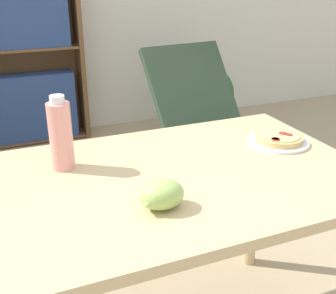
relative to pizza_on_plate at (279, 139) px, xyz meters
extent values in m
cube|color=#D1B27F|center=(-0.48, -0.09, -0.03)|extent=(1.28, 0.81, 0.03)
cylinder|color=#D1B27F|center=(0.10, 0.26, -0.42)|extent=(0.06, 0.06, 0.73)
cylinder|color=white|center=(0.00, 0.00, -0.01)|extent=(0.23, 0.23, 0.01)
cylinder|color=#DBB26B|center=(0.00, 0.00, 0.01)|extent=(0.18, 0.18, 0.02)
cylinder|color=#EACC7A|center=(0.00, 0.00, 0.02)|extent=(0.15, 0.15, 0.00)
cylinder|color=#A83328|center=(-0.04, -0.03, 0.02)|extent=(0.03, 0.03, 0.00)
cylinder|color=#A83328|center=(0.02, 0.00, 0.02)|extent=(0.03, 0.03, 0.00)
cylinder|color=#A83328|center=(0.03, -0.02, 0.02)|extent=(0.03, 0.03, 0.00)
cylinder|color=#A83328|center=(-0.04, -0.04, 0.02)|extent=(0.03, 0.03, 0.00)
ellipsoid|color=#A8CC66|center=(-0.58, -0.27, 0.03)|extent=(0.12, 0.10, 0.08)
sphere|color=#A8CC66|center=(-0.61, -0.24, 0.03)|extent=(0.03, 0.03, 0.03)
sphere|color=#A8CC66|center=(-0.61, -0.29, 0.04)|extent=(0.02, 0.02, 0.02)
sphere|color=#A8CC66|center=(-0.57, -0.24, 0.00)|extent=(0.02, 0.02, 0.02)
sphere|color=#A8CC66|center=(-0.61, -0.25, 0.01)|extent=(0.03, 0.03, 0.03)
sphere|color=#A8CC66|center=(-0.58, -0.25, 0.00)|extent=(0.02, 0.02, 0.02)
sphere|color=#A8CC66|center=(-0.63, -0.29, 0.02)|extent=(0.02, 0.02, 0.02)
sphere|color=#A8CC66|center=(-0.61, -0.28, 0.03)|extent=(0.03, 0.03, 0.03)
sphere|color=#A8CC66|center=(-0.60, -0.27, 0.02)|extent=(0.02, 0.02, 0.02)
cylinder|color=pink|center=(-0.79, 0.09, 0.10)|extent=(0.08, 0.08, 0.22)
cylinder|color=white|center=(-0.79, 0.09, 0.22)|extent=(0.05, 0.05, 0.02)
cube|color=slate|center=(0.36, 1.23, -0.73)|extent=(0.65, 0.62, 0.10)
cube|color=#334733|center=(0.36, 1.15, -0.42)|extent=(0.69, 0.58, 0.14)
cube|color=#334733|center=(0.33, 1.45, -0.18)|extent=(0.68, 0.48, 0.55)
cube|color=brown|center=(-0.27, 2.40, 0.01)|extent=(0.04, 0.26, 1.58)
cube|color=brown|center=(-0.70, 2.52, 0.01)|extent=(0.89, 0.01, 1.58)
cube|color=brown|center=(-0.70, 2.40, -0.76)|extent=(0.82, 0.25, 0.02)
cube|color=navy|center=(-0.70, 2.38, -0.48)|extent=(0.70, 0.18, 0.55)
cube|color=brown|center=(-0.70, 2.40, 0.01)|extent=(0.82, 0.25, 0.02)
cube|color=navy|center=(-0.70, 2.38, 0.29)|extent=(0.70, 0.18, 0.55)
cylinder|color=#70665B|center=(0.77, 1.96, -0.69)|extent=(0.30, 0.30, 0.19)
ellipsoid|color=#285B2D|center=(0.77, 1.96, -0.43)|extent=(0.41, 0.35, 0.48)
camera|label=1|loc=(-0.95, -1.20, 0.59)|focal=45.00mm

